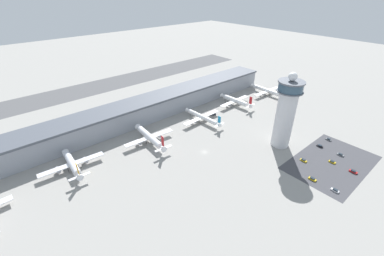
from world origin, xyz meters
The scene contains 19 objects.
ground_plane centered at (0.00, 0.00, 0.00)m, with size 1000.00×1000.00×0.00m, color gray.
terminal_building centered at (0.00, 70.00, 8.88)m, with size 266.66×25.00×17.56m.
runway_strip centered at (0.00, 172.12, 0.00)m, with size 399.99×44.00×0.01m, color #515154.
control_tower centered at (48.08, -28.82, 26.44)m, with size 17.10×17.10×53.92m.
parking_lot_surface centered at (54.99, -63.47, 0.00)m, with size 64.00×40.00×0.01m, color #424247.
airplane_gate_bravo centered at (-75.52, 39.87, 4.41)m, with size 39.73×33.28×13.77m.
airplane_gate_charlie centered at (-21.92, 34.66, 4.66)m, with size 38.40×39.88×14.43m.
airplane_gate_delta centered at (29.56, 33.84, 4.12)m, with size 38.41×39.74×11.86m.
airplane_gate_echo centered at (76.15, 37.66, 4.61)m, with size 37.25×36.22×13.75m.
airplane_gate_foxtrot centered at (121.92, 32.49, 4.29)m, with size 37.79×43.70×12.81m.
service_truck_catering centered at (44.49, 37.22, 0.99)m, with size 7.54×4.68×2.86m.
car_yellow_taxi centered at (67.49, -63.82, 0.55)m, with size 1.89×4.35×1.41m.
car_red_hatchback centered at (29.56, -76.45, 0.54)m, with size 1.84×4.47×1.41m.
car_black_suv centered at (54.94, -76.66, 0.62)m, with size 1.92×4.70×1.59m.
car_silver_sedan centered at (67.30, -49.61, 0.60)m, with size 1.81×4.27×1.54m.
car_blue_compact centered at (80.89, -49.62, 0.59)m, with size 1.78×4.05×1.51m.
car_green_van centered at (29.14, -63.40, 0.58)m, with size 1.93×4.62×1.49m.
car_navy_sedan centered at (42.48, -50.48, 0.55)m, with size 1.84×4.34×1.42m.
car_maroon_suv centered at (55.18, -63.66, 0.52)m, with size 1.98×4.23×1.36m.
Camera 1 is at (-102.51, -105.52, 102.88)m, focal length 24.00 mm.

